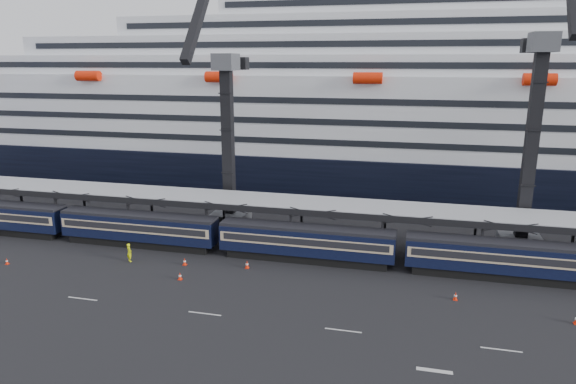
{
  "coord_description": "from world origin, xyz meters",
  "views": [
    {
      "loc": [
        2.53,
        -41.36,
        21.19
      ],
      "look_at": [
        -10.03,
        10.0,
        7.59
      ],
      "focal_mm": 32.0,
      "sensor_mm": 36.0,
      "label": 1
    }
  ],
  "objects": [
    {
      "name": "traffic_cone_d",
      "position": [
        -13.59,
        6.42,
        0.42
      ],
      "size": [
        0.43,
        0.43,
        0.85
      ],
      "color": "red",
      "rests_on": "ground"
    },
    {
      "name": "train",
      "position": [
        -4.65,
        10.0,
        2.2
      ],
      "size": [
        133.05,
        3.0,
        4.05
      ],
      "color": "black",
      "rests_on": "ground"
    },
    {
      "name": "worker",
      "position": [
        -26.55,
        5.16,
        1.03
      ],
      "size": [
        0.89,
        0.85,
        2.06
      ],
      "primitive_type": "imported",
      "rotation": [
        0.0,
        0.0,
        2.47
      ],
      "color": "#EEFC0D",
      "rests_on": "ground"
    },
    {
      "name": "lane_markings",
      "position": [
        8.15,
        -5.23,
        0.01
      ],
      "size": [
        111.0,
        4.27,
        0.02
      ],
      "color": "beige",
      "rests_on": "ground"
    },
    {
      "name": "cruise_ship",
      "position": [
        -1.08,
        45.99,
        12.34
      ],
      "size": [
        214.09,
        28.84,
        34.0
      ],
      "color": "black",
      "rests_on": "ground"
    },
    {
      "name": "traffic_cone_b",
      "position": [
        -20.33,
        5.65,
        0.39
      ],
      "size": [
        0.4,
        0.4,
        0.79
      ],
      "color": "red",
      "rests_on": "ground"
    },
    {
      "name": "crane_dark_mid",
      "position": [
        15.0,
        17.59,
        13.36
      ],
      "size": [
        4.5,
        18.24,
        39.64
      ],
      "color": "#47494E",
      "rests_on": "ground"
    },
    {
      "name": "traffic_cone_e",
      "position": [
        7.19,
        3.9,
        0.38
      ],
      "size": [
        0.39,
        0.39,
        0.78
      ],
      "color": "red",
      "rests_on": "ground"
    },
    {
      "name": "traffic_cone_c",
      "position": [
        -19.17,
        2.05,
        0.38
      ],
      "size": [
        0.39,
        0.39,
        0.78
      ],
      "color": "red",
      "rests_on": "ground"
    },
    {
      "name": "crane_dark_near",
      "position": [
        -20.0,
        18.59,
        11.93
      ],
      "size": [
        4.5,
        17.75,
        35.08
      ],
      "color": "#47494E",
      "rests_on": "ground"
    },
    {
      "name": "traffic_cone_a",
      "position": [
        -38.93,
        1.32,
        0.33
      ],
      "size": [
        0.34,
        0.34,
        0.68
      ],
      "color": "red",
      "rests_on": "ground"
    },
    {
      "name": "canopy",
      "position": [
        0.0,
        14.0,
        5.25
      ],
      "size": [
        130.0,
        6.25,
        5.53
      ],
      "color": "#A1A3A9",
      "rests_on": "ground"
    },
    {
      "name": "ground",
      "position": [
        0.0,
        0.0,
        0.0
      ],
      "size": [
        260.0,
        260.0,
        0.0
      ],
      "primitive_type": "plane",
      "color": "black",
      "rests_on": "ground"
    }
  ]
}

